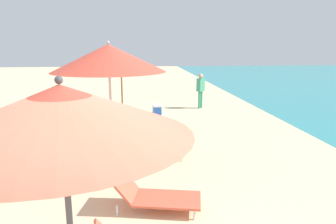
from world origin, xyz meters
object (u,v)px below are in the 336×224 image
(lounger_second_shoreside, at_px, (157,147))
(cooler_box, at_px, (157,109))
(umbrella_farthest, at_px, (121,65))
(person_walking_near, at_px, (201,88))
(lounger_farthest_shoreside, at_px, (142,119))
(lounger_second_inland, at_px, (155,195))
(umbrella_second, at_px, (109,58))
(umbrella_nearest, at_px, (61,111))

(lounger_second_shoreside, relative_size, cooler_box, 2.33)
(umbrella_farthest, bearing_deg, person_walking_near, 49.35)
(lounger_farthest_shoreside, height_order, cooler_box, lounger_farthest_shoreside)
(lounger_second_shoreside, xyz_separation_m, lounger_second_inland, (-0.20, -2.46, -0.06))
(umbrella_second, xyz_separation_m, person_walking_near, (3.43, 7.46, -1.65))
(umbrella_nearest, bearing_deg, lounger_second_inland, 73.08)
(lounger_second_shoreside, bearing_deg, lounger_farthest_shoreside, 94.95)
(umbrella_second, distance_m, person_walking_near, 8.37)
(lounger_second_inland, bearing_deg, person_walking_near, 84.57)
(lounger_second_inland, xyz_separation_m, person_walking_near, (2.62, 8.66, 0.70))
(lounger_farthest_shoreside, height_order, person_walking_near, person_walking_near)
(umbrella_second, relative_size, person_walking_near, 1.84)
(umbrella_farthest, height_order, lounger_farthest_shoreside, umbrella_farthest)
(umbrella_second, height_order, cooler_box, umbrella_second)
(umbrella_second, height_order, person_walking_near, umbrella_second)
(lounger_second_inland, distance_m, cooler_box, 7.67)
(lounger_farthest_shoreside, relative_size, cooler_box, 2.46)
(umbrella_farthest, distance_m, lounger_farthest_shoreside, 2.33)
(person_walking_near, bearing_deg, cooler_box, -106.87)
(umbrella_nearest, relative_size, lounger_second_inland, 1.66)
(lounger_farthest_shoreside, distance_m, person_walking_near, 4.06)
(lounger_second_shoreside, xyz_separation_m, person_walking_near, (2.41, 6.20, 0.64))
(umbrella_farthest, distance_m, cooler_box, 3.81)
(lounger_second_shoreside, xyz_separation_m, cooler_box, (0.34, 5.19, -0.13))
(person_walking_near, bearing_deg, lounger_farthest_shoreside, -85.96)
(lounger_second_inland, distance_m, umbrella_farthest, 5.18)
(umbrella_farthest, bearing_deg, umbrella_nearest, -90.44)
(umbrella_second, distance_m, lounger_farthest_shoreside, 5.16)
(umbrella_nearest, height_order, lounger_second_shoreside, umbrella_nearest)
(umbrella_farthest, xyz_separation_m, lounger_farthest_shoreside, (0.64, 1.02, -2.00))
(umbrella_nearest, bearing_deg, person_walking_near, 73.16)
(umbrella_second, height_order, umbrella_farthest, umbrella_second)
(lounger_second_inland, relative_size, umbrella_farthest, 0.63)
(person_walking_near, bearing_deg, umbrella_nearest, -59.55)
(umbrella_nearest, bearing_deg, umbrella_second, 89.93)
(lounger_farthest_shoreside, bearing_deg, person_walking_near, 59.40)
(umbrella_nearest, height_order, lounger_farthest_shoreside, umbrella_nearest)
(lounger_second_shoreside, bearing_deg, umbrella_second, -129.70)
(lounger_farthest_shoreside, bearing_deg, lounger_second_inland, -76.12)
(umbrella_second, bearing_deg, lounger_farthest_shoreside, 81.37)
(person_walking_near, bearing_deg, lounger_second_inland, -59.53)
(umbrella_farthest, bearing_deg, cooler_box, 66.05)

